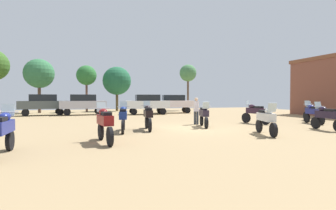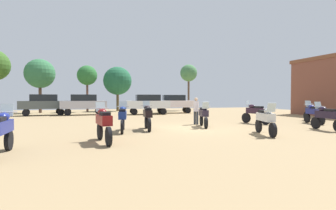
{
  "view_description": "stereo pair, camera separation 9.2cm",
  "coord_description": "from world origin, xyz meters",
  "px_view_note": "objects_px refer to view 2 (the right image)",
  "views": [
    {
      "loc": [
        -5.74,
        -12.98,
        1.68
      ],
      "look_at": [
        0.08,
        4.34,
        1.18
      ],
      "focal_mm": 27.46,
      "sensor_mm": 36.0,
      "label": 1
    },
    {
      "loc": [
        -5.65,
        -13.01,
        1.68
      ],
      "look_at": [
        0.08,
        4.34,
        1.18
      ],
      "focal_mm": 27.46,
      "sensor_mm": 36.0,
      "label": 2
    }
  ],
  "objects_px": {
    "tree_1": "(87,76)",
    "person_1": "(196,109)",
    "motorcycle_2": "(314,113)",
    "car_4": "(174,102)",
    "motorcycle_9": "(312,111)",
    "car_2": "(43,103)",
    "motorcycle_5": "(255,112)",
    "motorcycle_8": "(123,117)",
    "tree_4": "(40,74)",
    "motorcycle_10": "(1,130)",
    "car_1": "(84,103)",
    "motorcycle_4": "(148,116)",
    "tree_2": "(118,81)",
    "tree_3": "(189,74)",
    "motorcycle_6": "(326,116)",
    "car_3": "(148,103)",
    "motorcycle_3": "(104,123)",
    "motorcycle_7": "(204,115)"
  },
  "relations": [
    {
      "from": "tree_1",
      "to": "person_1",
      "type": "bearing_deg",
      "value": -70.32
    },
    {
      "from": "motorcycle_2",
      "to": "car_4",
      "type": "bearing_deg",
      "value": 124.66
    },
    {
      "from": "motorcycle_9",
      "to": "car_2",
      "type": "height_order",
      "value": "car_2"
    },
    {
      "from": "motorcycle_2",
      "to": "motorcycle_5",
      "type": "height_order",
      "value": "motorcycle_5"
    },
    {
      "from": "motorcycle_8",
      "to": "tree_4",
      "type": "bearing_deg",
      "value": 118.92
    },
    {
      "from": "motorcycle_8",
      "to": "person_1",
      "type": "height_order",
      "value": "person_1"
    },
    {
      "from": "motorcycle_10",
      "to": "car_4",
      "type": "distance_m",
      "value": 21.91
    },
    {
      "from": "motorcycle_5",
      "to": "tree_4",
      "type": "height_order",
      "value": "tree_4"
    },
    {
      "from": "car_1",
      "to": "car_4",
      "type": "xyz_separation_m",
      "value": [
        9.55,
        0.34,
        0.0
      ]
    },
    {
      "from": "motorcycle_4",
      "to": "motorcycle_10",
      "type": "height_order",
      "value": "motorcycle_4"
    },
    {
      "from": "tree_2",
      "to": "tree_3",
      "type": "height_order",
      "value": "tree_3"
    },
    {
      "from": "motorcycle_6",
      "to": "car_3",
      "type": "relative_size",
      "value": 0.48
    },
    {
      "from": "motorcycle_8",
      "to": "motorcycle_9",
      "type": "relative_size",
      "value": 1.01
    },
    {
      "from": "motorcycle_4",
      "to": "motorcycle_5",
      "type": "height_order",
      "value": "motorcycle_4"
    },
    {
      "from": "car_1",
      "to": "tree_4",
      "type": "height_order",
      "value": "tree_4"
    },
    {
      "from": "motorcycle_3",
      "to": "motorcycle_10",
      "type": "height_order",
      "value": "motorcycle_3"
    },
    {
      "from": "motorcycle_3",
      "to": "tree_2",
      "type": "relative_size",
      "value": 0.4
    },
    {
      "from": "motorcycle_8",
      "to": "motorcycle_6",
      "type": "bearing_deg",
      "value": -5.17
    },
    {
      "from": "motorcycle_5",
      "to": "tree_2",
      "type": "xyz_separation_m",
      "value": [
        -6.38,
        19.27,
        3.11
      ]
    },
    {
      "from": "motorcycle_2",
      "to": "car_2",
      "type": "xyz_separation_m",
      "value": [
        -17.78,
        14.28,
        0.45
      ]
    },
    {
      "from": "motorcycle_7",
      "to": "car_4",
      "type": "relative_size",
      "value": 0.45
    },
    {
      "from": "car_3",
      "to": "tree_2",
      "type": "height_order",
      "value": "tree_2"
    },
    {
      "from": "motorcycle_2",
      "to": "motorcycle_7",
      "type": "distance_m",
      "value": 7.61
    },
    {
      "from": "car_3",
      "to": "car_2",
      "type": "bearing_deg",
      "value": 85.96
    },
    {
      "from": "motorcycle_9",
      "to": "motorcycle_2",
      "type": "bearing_deg",
      "value": -117.77
    },
    {
      "from": "motorcycle_4",
      "to": "tree_1",
      "type": "xyz_separation_m",
      "value": [
        -2.71,
        19.28,
        3.59
      ]
    },
    {
      "from": "motorcycle_7",
      "to": "motorcycle_10",
      "type": "xyz_separation_m",
      "value": [
        -8.81,
        -4.82,
        0.02
      ]
    },
    {
      "from": "motorcycle_9",
      "to": "tree_1",
      "type": "xyz_separation_m",
      "value": [
        -15.11,
        18.11,
        3.61
      ]
    },
    {
      "from": "motorcycle_3",
      "to": "motorcycle_7",
      "type": "height_order",
      "value": "motorcycle_3"
    },
    {
      "from": "motorcycle_10",
      "to": "car_3",
      "type": "distance_m",
      "value": 18.97
    },
    {
      "from": "motorcycle_7",
      "to": "motorcycle_2",
      "type": "bearing_deg",
      "value": -168.05
    },
    {
      "from": "motorcycle_7",
      "to": "car_1",
      "type": "height_order",
      "value": "car_1"
    },
    {
      "from": "motorcycle_3",
      "to": "tree_1",
      "type": "bearing_deg",
      "value": 83.52
    },
    {
      "from": "motorcycle_8",
      "to": "person_1",
      "type": "relative_size",
      "value": 1.33
    },
    {
      "from": "motorcycle_9",
      "to": "tree_1",
      "type": "bearing_deg",
      "value": 147.85
    },
    {
      "from": "motorcycle_2",
      "to": "tree_3",
      "type": "distance_m",
      "value": 19.91
    },
    {
      "from": "motorcycle_7",
      "to": "tree_4",
      "type": "bearing_deg",
      "value": -42.86
    },
    {
      "from": "motorcycle_4",
      "to": "motorcycle_3",
      "type": "bearing_deg",
      "value": -119.97
    },
    {
      "from": "motorcycle_2",
      "to": "tree_2",
      "type": "relative_size",
      "value": 0.37
    },
    {
      "from": "person_1",
      "to": "car_4",
      "type": "bearing_deg",
      "value": 126.28
    },
    {
      "from": "car_1",
      "to": "tree_3",
      "type": "relative_size",
      "value": 0.71
    },
    {
      "from": "car_2",
      "to": "motorcycle_4",
      "type": "bearing_deg",
      "value": -164.02
    },
    {
      "from": "motorcycle_3",
      "to": "car_4",
      "type": "bearing_deg",
      "value": 55.55
    },
    {
      "from": "motorcycle_2",
      "to": "tree_1",
      "type": "distance_m",
      "value": 24.1
    },
    {
      "from": "motorcycle_3",
      "to": "car_3",
      "type": "distance_m",
      "value": 16.6
    },
    {
      "from": "motorcycle_5",
      "to": "motorcycle_3",
      "type": "bearing_deg",
      "value": -173.17
    },
    {
      "from": "motorcycle_2",
      "to": "tree_4",
      "type": "relative_size",
      "value": 0.35
    },
    {
      "from": "tree_3",
      "to": "car_3",
      "type": "bearing_deg",
      "value": -137.24
    },
    {
      "from": "person_1",
      "to": "tree_2",
      "type": "xyz_separation_m",
      "value": [
        -2.55,
        18.48,
        2.86
      ]
    },
    {
      "from": "tree_1",
      "to": "motorcycle_8",
      "type": "bearing_deg",
      "value": -85.98
    }
  ]
}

